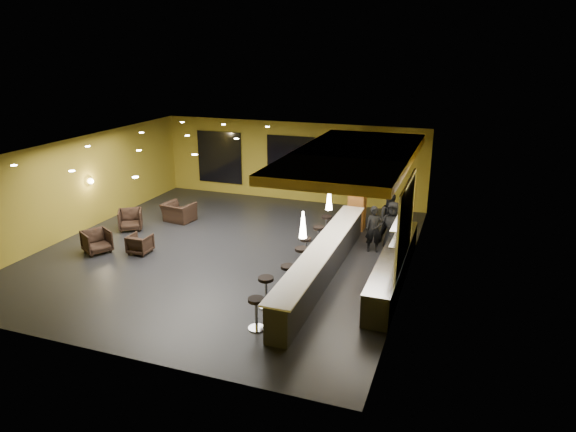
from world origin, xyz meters
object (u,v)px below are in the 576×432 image
(pendant_2, at_px, (349,179))
(bar_counter, at_px, (323,262))
(pendant_1, at_px, (329,198))
(armchair_c, at_px, (130,220))
(bar_stool_5, at_px, (319,235))
(bar_stool_2, at_px, (288,275))
(staff_b, at_px, (391,219))
(armchair_a, at_px, (97,241))
(bar_stool_0, at_px, (256,309))
(bar_stool_3, at_px, (302,257))
(bar_stool_4, at_px, (306,246))
(staff_a, at_px, (374,229))
(staff_c, at_px, (393,227))
(bar_stool_6, at_px, (326,223))
(armchair_d, at_px, (179,212))
(column, at_px, (358,184))
(armchair_b, at_px, (140,244))
(pendant_0, at_px, (303,225))
(bar_stool_1, at_px, (266,288))
(prep_counter, at_px, (393,267))

(pendant_2, bearing_deg, bar_counter, -90.00)
(pendant_1, bearing_deg, armchair_c, 171.82)
(bar_stool_5, bearing_deg, bar_stool_2, -88.24)
(staff_b, bearing_deg, armchair_a, -167.99)
(bar_stool_0, xyz_separation_m, bar_stool_2, (0.06, 2.11, -0.00))
(bar_stool_3, xyz_separation_m, bar_stool_4, (-0.20, 1.04, -0.05))
(bar_counter, relative_size, staff_a, 5.05)
(bar_stool_3, bearing_deg, bar_stool_2, -89.05)
(staff_c, bearing_deg, bar_counter, -112.50)
(staff_a, bearing_deg, armchair_c, 170.83)
(bar_counter, relative_size, bar_stool_6, 10.23)
(armchair_d, bearing_deg, column, -160.30)
(bar_stool_3, bearing_deg, staff_b, 57.94)
(bar_stool_0, bearing_deg, bar_stool_4, 92.05)
(armchair_b, xyz_separation_m, bar_stool_4, (5.43, 1.26, 0.17))
(armchair_d, bearing_deg, staff_a, -176.40)
(pendant_2, xyz_separation_m, armchair_a, (-7.72, -3.62, -1.97))
(armchair_b, bearing_deg, staff_c, -159.98)
(bar_stool_4, bearing_deg, pendant_0, -73.84)
(armchair_c, relative_size, bar_stool_6, 1.10)
(bar_stool_2, relative_size, bar_stool_5, 1.00)
(bar_stool_0, relative_size, bar_stool_1, 0.97)
(pendant_1, distance_m, bar_stool_5, 2.57)
(staff_a, relative_size, armchair_b, 2.21)
(bar_stool_2, height_order, bar_stool_6, bar_stool_2)
(armchair_b, distance_m, bar_stool_3, 5.63)
(staff_a, xyz_separation_m, bar_stool_5, (-1.79, -0.45, -0.26))
(prep_counter, xyz_separation_m, armchair_a, (-9.72, -1.12, -0.05))
(bar_stool_4, bearing_deg, armchair_a, -166.16)
(pendant_0, distance_m, bar_stool_4, 3.69)
(bar_counter, relative_size, armchair_a, 9.47)
(armchair_c, xyz_separation_m, armchair_d, (1.20, 1.48, -0.02))
(staff_c, height_order, armchair_d, staff_c)
(armchair_d, relative_size, bar_stool_1, 1.32)
(armchair_b, height_order, bar_stool_6, bar_stool_6)
(column, bearing_deg, armchair_c, -159.85)
(pendant_1, relative_size, staff_a, 0.44)
(pendant_2, relative_size, bar_stool_4, 0.90)
(bar_stool_2, bearing_deg, staff_c, 61.13)
(bar_stool_3, relative_size, bar_stool_6, 1.10)
(column, xyz_separation_m, armchair_b, (-6.31, -4.80, -1.42))
(bar_stool_3, bearing_deg, armchair_c, 167.48)
(pendant_1, bearing_deg, armchair_b, -173.70)
(bar_stool_3, bearing_deg, bar_stool_1, -96.05)
(column, xyz_separation_m, armchair_d, (-6.83, -1.46, -1.38))
(bar_counter, distance_m, prep_counter, 2.06)
(prep_counter, height_order, staff_a, staff_a)
(staff_b, bearing_deg, pendant_0, -116.70)
(armchair_d, bearing_deg, bar_stool_1, 145.23)
(bar_counter, bearing_deg, column, 90.00)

